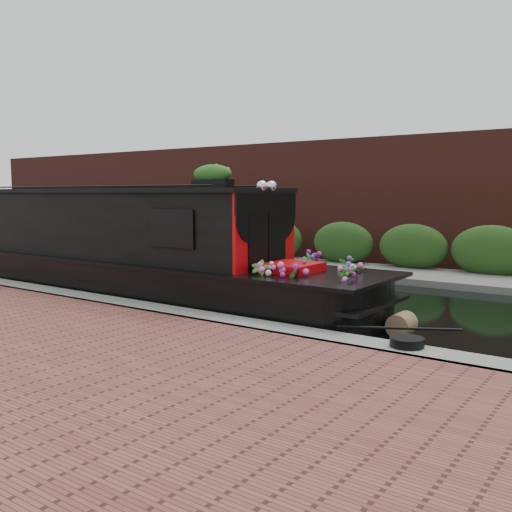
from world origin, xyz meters
The scene contains 8 objects.
ground centered at (0.00, 0.00, 0.00)m, with size 80.00×80.00×0.00m, color black.
near_bank_coping centered at (0.00, -3.30, 0.00)m, with size 40.00×0.60×0.50m, color gray.
far_bank_path centered at (0.00, 4.20, 0.00)m, with size 40.00×2.40×0.34m, color slate.
far_hedge centered at (0.00, 5.10, 0.00)m, with size 40.00×1.10×2.80m, color #224517.
far_brick_wall centered at (0.00, 7.20, 0.00)m, with size 40.00×1.00×8.00m, color #56251D.
narrowboat centered at (-2.42, -1.79, 0.89)m, with size 12.83×2.25×3.02m.
rope_fender centered at (4.58, -1.79, 0.19)m, with size 0.38×0.38×0.43m, color brown.
coiled_mooring_rope centered at (5.20, -3.20, 0.31)m, with size 0.45×0.45×0.12m, color black.
Camera 1 is at (7.81, -10.24, 2.25)m, focal length 40.00 mm.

